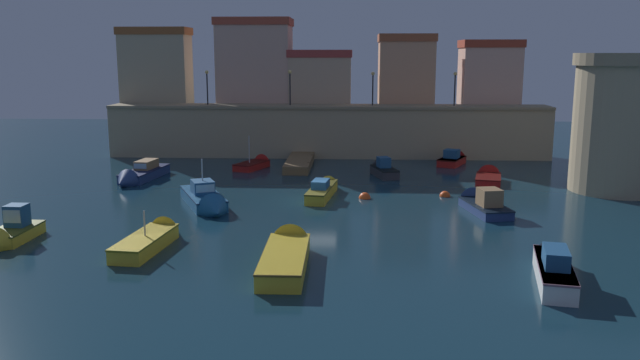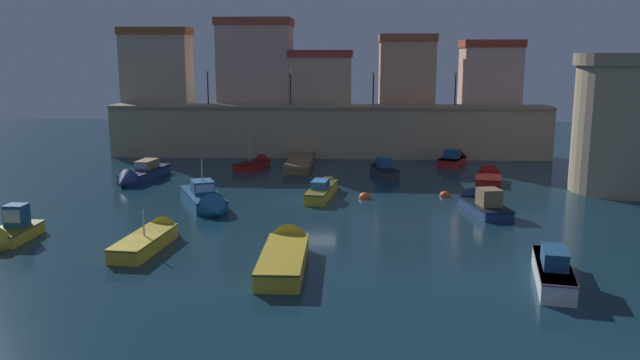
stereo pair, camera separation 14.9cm
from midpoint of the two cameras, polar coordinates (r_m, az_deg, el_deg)
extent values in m
plane|color=#112D3D|center=(40.65, -0.24, -1.98)|extent=(102.00, 102.00, 0.00)
cube|color=tan|center=(58.59, 0.83, 4.22)|extent=(39.13, 3.17, 4.40)
cube|color=gray|center=(58.36, 0.83, 6.48)|extent=(39.13, 3.47, 0.24)
cube|color=tan|center=(64.15, -14.06, 9.36)|extent=(6.27, 3.24, 6.49)
cube|color=brown|center=(64.17, -14.22, 12.57)|extent=(6.52, 3.37, 0.70)
cube|color=#D0A18C|center=(62.86, -5.59, 10.00)|extent=(6.76, 4.86, 7.34)
cube|color=#A54230|center=(62.92, -5.66, 13.66)|extent=(7.03, 5.05, 0.70)
cube|color=tan|center=(61.72, 0.14, 8.67)|extent=(5.75, 3.75, 4.41)
cube|color=#A03834|center=(61.67, 0.15, 11.04)|extent=(5.98, 3.90, 0.70)
cube|color=tan|center=(62.21, 7.67, 9.25)|extent=(5.04, 4.57, 5.85)
cube|color=#9E5032|center=(62.20, 7.75, 12.27)|extent=(5.25, 4.75, 0.70)
cube|color=#D7A591|center=(63.07, 14.77, 8.77)|extent=(5.24, 4.12, 5.31)
cube|color=#9B3826|center=(63.04, 14.91, 11.49)|extent=(5.45, 4.29, 0.70)
cylinder|color=tan|center=(47.71, 25.01, 4.05)|extent=(6.15, 6.15, 8.40)
cylinder|color=gray|center=(47.46, 25.47, 9.56)|extent=(6.65, 6.65, 0.80)
cube|color=brown|center=(53.46, -1.71, 1.53)|extent=(1.99, 8.01, 0.66)
cylinder|color=brown|center=(55.36, -0.61, 1.88)|extent=(0.20, 0.20, 0.70)
cylinder|color=brown|center=(51.42, -0.90, 1.17)|extent=(0.20, 0.20, 0.70)
cylinder|color=black|center=(59.69, -9.75, 7.86)|extent=(0.12, 0.12, 2.75)
sphere|color=#F9D172|center=(59.63, -9.80, 9.33)|extent=(0.32, 0.32, 0.32)
cylinder|color=black|center=(58.49, -2.53, 7.96)|extent=(0.12, 0.12, 2.77)
sphere|color=#F9D172|center=(58.43, -2.54, 9.47)|extent=(0.32, 0.32, 0.32)
cylinder|color=black|center=(58.24, 4.78, 7.86)|extent=(0.12, 0.12, 2.65)
sphere|color=#F9D172|center=(58.17, 4.80, 9.31)|extent=(0.32, 0.32, 0.32)
cylinder|color=black|center=(58.88, 11.87, 7.69)|extent=(0.12, 0.12, 2.64)
sphere|color=#F9D172|center=(58.82, 11.93, 9.12)|extent=(0.32, 0.32, 0.32)
cube|color=#195689|center=(40.73, -10.15, -1.61)|extent=(4.00, 5.87, 0.71)
cone|color=#195689|center=(37.43, -9.13, -2.70)|extent=(2.19, 2.00, 1.77)
cube|color=#0E284F|center=(40.66, -10.16, -1.18)|extent=(4.08, 5.99, 0.08)
cube|color=navy|center=(40.59, -10.19, -0.58)|extent=(1.79, 1.95, 0.78)
cube|color=#99B7C6|center=(39.83, -9.97, -0.74)|extent=(1.05, 0.52, 0.47)
cylinder|color=#B2B2B7|center=(40.46, -10.22, 0.35)|extent=(0.08, 0.08, 2.12)
cube|color=white|center=(28.12, 19.92, -7.75)|extent=(2.24, 5.25, 0.84)
cone|color=white|center=(31.15, 19.37, -5.89)|extent=(1.47, 1.61, 1.22)
cube|color=#785464|center=(28.00, 19.97, -7.01)|extent=(2.29, 5.35, 0.08)
cube|color=navy|center=(27.65, 20.07, -6.40)|extent=(1.28, 2.04, 0.70)
cube|color=navy|center=(39.18, 14.40, -2.41)|extent=(2.50, 4.52, 0.55)
cone|color=navy|center=(41.61, 13.00, -1.57)|extent=(1.82, 1.49, 1.62)
cube|color=black|center=(39.13, 14.41, -2.08)|extent=(2.55, 4.61, 0.08)
cube|color=olive|center=(38.54, 14.75, -1.47)|extent=(1.39, 1.51, 0.99)
cube|color=#99B7C6|center=(39.12, 14.38, -1.20)|extent=(1.03, 0.26, 0.60)
cube|color=#333338|center=(49.39, 5.78, 0.70)|extent=(2.13, 3.61, 0.68)
cone|color=#333338|center=(51.37, 5.06, 1.11)|extent=(1.43, 1.23, 1.22)
cube|color=black|center=(49.33, 5.79, 1.04)|extent=(2.17, 3.68, 0.08)
cube|color=navy|center=(49.47, 5.72, 1.57)|extent=(1.11, 1.28, 0.78)
cube|color=#99B7C6|center=(49.98, 5.53, 1.71)|extent=(0.75, 0.26, 0.47)
cube|color=gold|center=(28.14, -3.09, -7.11)|extent=(1.90, 5.89, 0.80)
cone|color=gold|center=(31.55, -2.46, -5.08)|extent=(1.76, 1.42, 1.74)
cube|color=brown|center=(28.03, -3.10, -6.41)|extent=(1.94, 6.01, 0.08)
cube|color=red|center=(48.22, 14.67, 0.04)|extent=(2.39, 3.64, 0.52)
cone|color=red|center=(50.28, 14.72, 0.48)|extent=(1.79, 1.26, 1.63)
cube|color=#4F0F0B|center=(48.18, 14.69, 0.30)|extent=(2.44, 3.71, 0.08)
cube|color=gold|center=(35.92, -25.20, -4.28)|extent=(1.70, 3.26, 0.63)
cube|color=#4F5619|center=(35.85, -25.23, -3.86)|extent=(1.73, 3.32, 0.08)
cube|color=navy|center=(36.05, -25.00, -2.81)|extent=(1.00, 0.96, 1.09)
cube|color=#99B7C6|center=(35.64, -25.38, -2.90)|extent=(0.88, 0.08, 0.65)
cube|color=gold|center=(41.99, 0.24, -1.06)|extent=(1.92, 5.38, 0.72)
cone|color=gold|center=(45.16, 1.00, -0.20)|extent=(1.35, 1.54, 1.17)
cube|color=#4F4A16|center=(41.93, 0.24, -0.63)|extent=(1.95, 5.49, 0.08)
cube|color=navy|center=(41.44, 0.13, -0.35)|extent=(1.16, 1.76, 0.52)
cube|color=#99B7C6|center=(42.23, 0.34, -0.10)|extent=(0.85, 0.17, 0.31)
cube|color=red|center=(52.63, -5.92, 1.27)|extent=(2.67, 3.71, 0.57)
cone|color=red|center=(54.43, -4.77, 1.62)|extent=(1.68, 1.42, 1.42)
cube|color=#5D100E|center=(52.59, -5.92, 1.54)|extent=(2.72, 3.78, 0.08)
cylinder|color=#B2B2B7|center=(52.14, -6.14, 2.70)|extent=(0.08, 0.08, 2.17)
cube|color=red|center=(55.33, 11.61, 1.61)|extent=(2.81, 3.68, 0.61)
cone|color=red|center=(57.30, 12.19, 1.90)|extent=(1.75, 1.47, 1.50)
cube|color=#45110A|center=(55.29, 11.62, 1.88)|extent=(2.86, 3.75, 0.08)
cube|color=navy|center=(55.17, 11.62, 2.27)|extent=(1.50, 1.46, 0.70)
cube|color=#99B7C6|center=(55.68, 11.78, 2.38)|extent=(0.98, 0.49, 0.42)
cube|color=navy|center=(50.18, -15.03, 0.54)|extent=(2.39, 5.54, 0.69)
cone|color=navy|center=(47.25, -16.75, -0.18)|extent=(1.80, 1.60, 1.63)
cube|color=#11193C|center=(50.13, -15.05, 0.89)|extent=(2.44, 5.65, 0.08)
cube|color=olive|center=(50.38, -14.90, 1.36)|extent=(1.36, 2.23, 0.64)
cube|color=#99B7C6|center=(49.44, -15.42, 1.19)|extent=(0.99, 0.19, 0.38)
cube|color=gold|center=(31.88, -15.06, -5.37)|extent=(1.99, 4.90, 0.72)
cone|color=gold|center=(34.54, -13.05, -4.01)|extent=(1.56, 1.48, 1.43)
cube|color=olive|center=(31.80, -15.09, -4.82)|extent=(2.03, 5.00, 0.08)
cylinder|color=#B2B2B7|center=(31.67, -15.12, -3.68)|extent=(0.08, 0.08, 1.20)
sphere|color=#EA4C19|center=(41.89, 4.03, -1.61)|extent=(0.76, 0.76, 0.76)
sphere|color=#EA4C19|center=(43.14, 11.01, -1.42)|extent=(0.70, 0.70, 0.70)
sphere|color=red|center=(45.16, 14.84, -1.03)|extent=(0.78, 0.78, 0.78)
camera|label=1|loc=(0.07, -89.91, 0.02)|focal=36.41mm
camera|label=2|loc=(0.07, 90.09, -0.02)|focal=36.41mm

